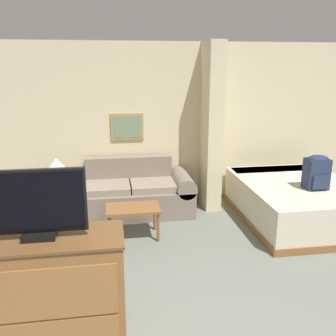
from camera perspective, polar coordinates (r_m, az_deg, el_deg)
The scene contains 10 objects.
wall_back at distance 6.13m, azimuth -1.90°, elevation 6.51°, with size 7.04×0.16×2.60m.
wall_partition_pillar at distance 5.95m, azimuth 6.60°, elevation 6.19°, with size 0.24×0.59×2.60m.
couch at distance 5.87m, azimuth -5.76°, elevation -3.88°, with size 1.94×0.84×0.84m.
coffee_table at distance 5.02m, azimuth -5.37°, elevation -6.57°, with size 0.71×0.45×0.43m.
side_table at distance 5.79m, azimuth -16.36°, elevation -3.22°, with size 0.39×0.39×0.57m.
table_lamp at distance 5.69m, azimuth -16.64°, elevation 0.25°, with size 0.35×0.35×0.38m.
tv_dresser at distance 3.20m, azimuth -18.12°, elevation -18.40°, with size 1.23×0.49×1.02m.
tv at distance 2.85m, azimuth -19.41°, elevation -5.35°, with size 0.71×0.16×0.53m.
bed at distance 5.91m, azimuth 19.07°, elevation -4.75°, with size 1.64×2.08×0.57m.
backpack at distance 5.57m, azimuth 21.72°, elevation -0.50°, with size 0.31×0.26×0.48m.
Camera 1 is at (-0.74, -1.78, 2.26)m, focal length 40.00 mm.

